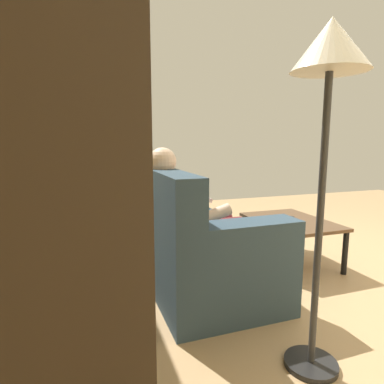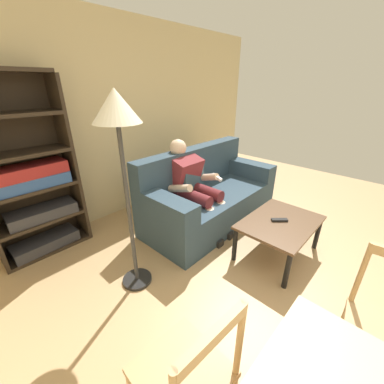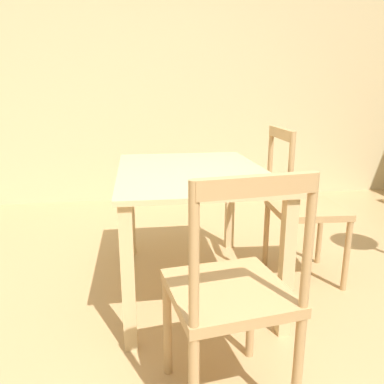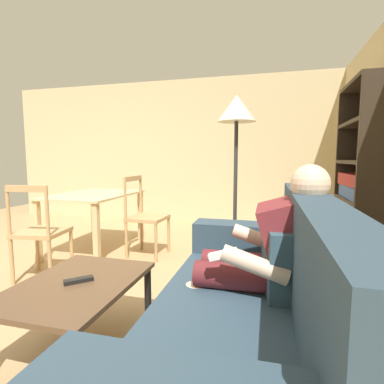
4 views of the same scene
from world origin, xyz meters
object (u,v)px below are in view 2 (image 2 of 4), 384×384
(coffee_table, at_px, (280,225))
(bookshelf, at_px, (31,184))
(dining_chair_near_wall, at_px, (186,376))
(floor_lamp, at_px, (119,128))
(couch, at_px, (207,196))
(person_lounging, at_px, (193,185))
(tv_remote, at_px, (279,220))

(coffee_table, xyz_separation_m, bookshelf, (-1.73, 2.02, 0.43))
(dining_chair_near_wall, distance_m, floor_lamp, 1.58)
(floor_lamp, bearing_deg, bookshelf, 108.44)
(coffee_table, bearing_deg, bookshelf, 130.66)
(couch, bearing_deg, person_lounging, 177.14)
(person_lounging, distance_m, coffee_table, 1.13)
(floor_lamp, bearing_deg, coffee_table, -31.10)
(floor_lamp, bearing_deg, person_lounging, 14.40)
(tv_remote, height_order, floor_lamp, floor_lamp)
(person_lounging, xyz_separation_m, bookshelf, (-1.51, 0.93, 0.20))
(dining_chair_near_wall, bearing_deg, person_lounging, 42.18)
(person_lounging, relative_size, dining_chair_near_wall, 1.19)
(tv_remote, relative_size, floor_lamp, 0.10)
(couch, height_order, person_lounging, person_lounging)
(coffee_table, relative_size, floor_lamp, 0.52)
(couch, bearing_deg, coffee_table, -93.03)
(person_lounging, bearing_deg, floor_lamp, -165.60)
(couch, xyz_separation_m, floor_lamp, (-1.38, -0.27, 1.12))
(tv_remote, xyz_separation_m, dining_chair_near_wall, (-1.77, -0.34, 0.03))
(coffee_table, xyz_separation_m, tv_remote, (-0.01, 0.01, 0.07))
(coffee_table, xyz_separation_m, dining_chair_near_wall, (-1.78, -0.33, 0.10))
(person_lounging, distance_m, dining_chair_near_wall, 2.10)
(couch, height_order, floor_lamp, floor_lamp)
(couch, relative_size, person_lounging, 1.71)
(tv_remote, xyz_separation_m, floor_lamp, (-1.32, 0.79, 1.04))
(person_lounging, xyz_separation_m, tv_remote, (0.22, -1.07, -0.16))
(person_lounging, distance_m, tv_remote, 1.10)
(bookshelf, distance_m, floor_lamp, 1.45)
(bookshelf, relative_size, dining_chair_near_wall, 1.98)
(couch, height_order, dining_chair_near_wall, couch)
(couch, xyz_separation_m, person_lounging, (-0.28, 0.01, 0.25))
(bookshelf, bearing_deg, dining_chair_near_wall, -91.16)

